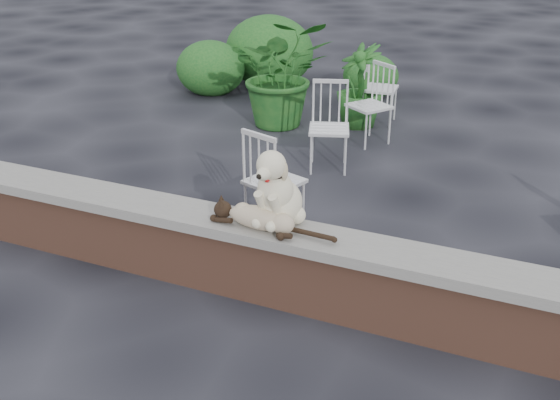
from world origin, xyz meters
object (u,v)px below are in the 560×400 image
at_px(chair_e, 380,87).
at_px(cat, 261,217).
at_px(chair_c, 274,179).
at_px(potted_plant_b, 359,86).
at_px(dog, 281,184).
at_px(chair_a, 329,127).
at_px(chair_b, 369,105).
at_px(potted_plant_a, 282,72).

bearing_deg(chair_e, cat, 179.41).
height_order(chair_c, potted_plant_b, potted_plant_b).
bearing_deg(dog, chair_e, 102.77).
relative_size(chair_a, potted_plant_b, 0.90).
height_order(dog, chair_b, dog).
distance_m(potted_plant_a, potted_plant_b, 0.99).
bearing_deg(chair_c, chair_b, -74.35).
bearing_deg(chair_a, chair_b, 62.38).
height_order(chair_a, potted_plant_b, potted_plant_b).
bearing_deg(dog, potted_plant_a, 120.00).
bearing_deg(potted_plant_a, cat, -68.59).
bearing_deg(potted_plant_b, dog, -80.69).
bearing_deg(chair_b, chair_e, 130.90).
relative_size(chair_a, potted_plant_a, 0.68).
height_order(cat, chair_e, chair_e).
distance_m(cat, potted_plant_a, 4.05).
xyz_separation_m(dog, cat, (-0.08, -0.15, -0.20)).
relative_size(chair_c, potted_plant_b, 0.90).
height_order(chair_a, potted_plant_a, potted_plant_a).
xyz_separation_m(chair_a, potted_plant_a, (-1.06, 1.18, 0.22)).
relative_size(dog, potted_plant_b, 0.57).
height_order(chair_b, chair_a, same).
relative_size(chair_e, chair_c, 1.00).
xyz_separation_m(cat, potted_plant_a, (-1.48, 3.77, 0.01)).
xyz_separation_m(cat, chair_a, (-0.42, 2.59, -0.20)).
bearing_deg(cat, potted_plant_b, 104.61).
bearing_deg(potted_plant_a, potted_plant_b, 21.36).
distance_m(chair_b, chair_e, 0.81).
bearing_deg(potted_plant_a, chair_c, -67.85).
bearing_deg(dog, chair_b, 102.58).
xyz_separation_m(chair_b, chair_a, (-0.15, -0.97, 0.00)).
bearing_deg(chair_a, chair_c, -107.37).
distance_m(chair_e, potted_plant_b, 0.32).
height_order(dog, chair_c, dog).
bearing_deg(chair_a, dog, -97.23).
xyz_separation_m(chair_b, chair_c, (-0.11, -2.49, 0.00)).
height_order(dog, potted_plant_a, potted_plant_a).
distance_m(dog, chair_c, 1.12).
bearing_deg(chair_c, potted_plant_b, -68.22).
relative_size(dog, potted_plant_a, 0.43).
xyz_separation_m(chair_b, chair_e, (-0.10, 0.80, 0.00)).
relative_size(potted_plant_a, potted_plant_b, 1.31).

